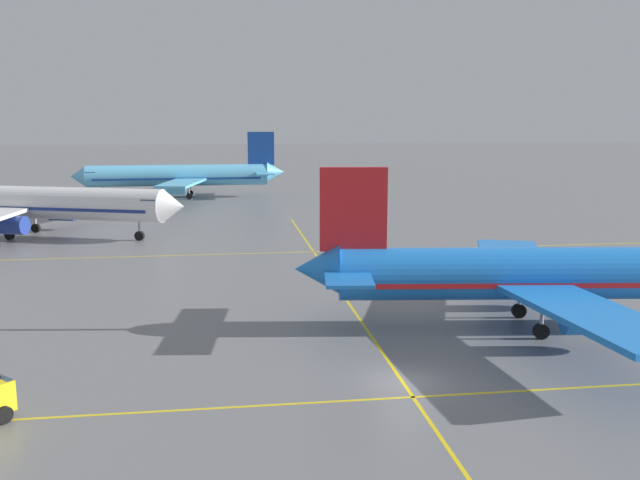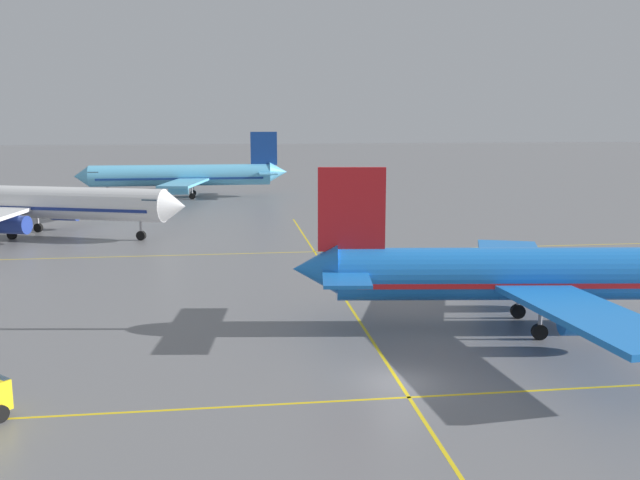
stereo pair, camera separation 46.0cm
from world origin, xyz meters
TOP-DOWN VIEW (x-y plane):
  - ground_plane at (0.00, 0.00)m, footprint 600.00×600.00m
  - airliner_front_gate at (11.82, 7.89)m, footprint 33.60×28.78m
  - airliner_second_row at (-30.25, 48.91)m, footprint 35.07×30.03m
  - airliner_third_row at (-15.63, 84.73)m, footprint 34.68×30.03m
  - taxiway_markings at (0.00, 16.76)m, footprint 141.72×82.53m

SIDE VIEW (x-z plane):
  - ground_plane at x=0.00m, z-range 0.00..0.00m
  - taxiway_markings at x=0.00m, z-range 0.00..0.01m
  - airliner_front_gate at x=11.82m, z-range -1.66..8.79m
  - airliner_third_row at x=-15.63m, z-range -1.72..9.10m
  - airliner_second_row at x=-30.25m, z-range -1.78..9.45m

